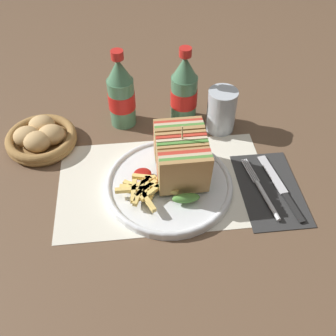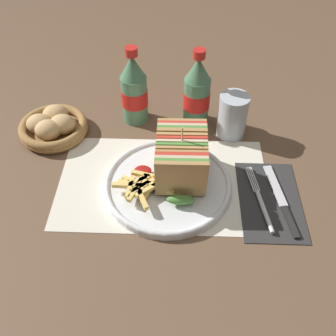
{
  "view_description": "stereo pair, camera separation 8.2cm",
  "coord_description": "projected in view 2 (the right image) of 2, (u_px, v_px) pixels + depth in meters",
  "views": [
    {
      "loc": [
        -0.08,
        -0.54,
        0.63
      ],
      "look_at": [
        -0.01,
        0.03,
        0.04
      ],
      "focal_mm": 42.0,
      "sensor_mm": 36.0,
      "label": 1
    },
    {
      "loc": [
        0.01,
        -0.54,
        0.63
      ],
      "look_at": [
        -0.01,
        0.03,
        0.04
      ],
      "focal_mm": 42.0,
      "sensor_mm": 36.0,
      "label": 2
    }
  ],
  "objects": [
    {
      "name": "glass_near",
      "position": [
        232.0,
        118.0,
        0.92
      ],
      "size": [
        0.07,
        0.07,
        0.11
      ],
      "color": "silver",
      "rests_on": "ground_plane"
    },
    {
      "name": "napkin",
      "position": [
        270.0,
        200.0,
        0.81
      ],
      "size": [
        0.13,
        0.21,
        0.0
      ],
      "color": "#2D2D2D",
      "rests_on": "ground_plane"
    },
    {
      "name": "club_sandwich",
      "position": [
        181.0,
        159.0,
        0.8
      ],
      "size": [
        0.1,
        0.17,
        0.13
      ],
      "color": "tan",
      "rests_on": "plate_main"
    },
    {
      "name": "bread_basket",
      "position": [
        53.0,
        127.0,
        0.94
      ],
      "size": [
        0.16,
        0.16,
        0.06
      ],
      "color": "olive",
      "rests_on": "ground_plane"
    },
    {
      "name": "coke_bottle_near",
      "position": [
        134.0,
        91.0,
        0.94
      ],
      "size": [
        0.06,
        0.06,
        0.2
      ],
      "color": "#4C7F5B",
      "rests_on": "ground_plane"
    },
    {
      "name": "coke_bottle_far",
      "position": [
        197.0,
        93.0,
        0.93
      ],
      "size": [
        0.06,
        0.06,
        0.2
      ],
      "color": "#4C7F5B",
      "rests_on": "ground_plane"
    },
    {
      "name": "ground_plane",
      "position": [
        174.0,
        192.0,
        0.83
      ],
      "size": [
        4.0,
        4.0,
        0.0
      ],
      "primitive_type": "plane",
      "color": "brown"
    },
    {
      "name": "fries_pile",
      "position": [
        142.0,
        186.0,
        0.8
      ],
      "size": [
        0.13,
        0.1,
        0.02
      ],
      "color": "#E5C166",
      "rests_on": "plate_main"
    },
    {
      "name": "placemat",
      "position": [
        163.0,
        182.0,
        0.84
      ],
      "size": [
        0.45,
        0.27,
        0.0
      ],
      "color": "silver",
      "rests_on": "ground_plane"
    },
    {
      "name": "ketchup_blob",
      "position": [
        143.0,
        171.0,
        0.83
      ],
      "size": [
        0.04,
        0.03,
        0.01
      ],
      "color": "maroon",
      "rests_on": "plate_main"
    },
    {
      "name": "knife",
      "position": [
        281.0,
        200.0,
        0.8
      ],
      "size": [
        0.05,
        0.19,
        0.0
      ],
      "rotation": [
        0.0,
        0.0,
        0.16
      ],
      "color": "black",
      "rests_on": "napkin"
    },
    {
      "name": "fork",
      "position": [
        262.0,
        204.0,
        0.79
      ],
      "size": [
        0.04,
        0.17,
        0.01
      ],
      "rotation": [
        0.0,
        0.0,
        0.16
      ],
      "color": "silver",
      "rests_on": "napkin"
    },
    {
      "name": "plate_main",
      "position": [
        168.0,
        185.0,
        0.83
      ],
      "size": [
        0.27,
        0.27,
        0.02
      ],
      "color": "white",
      "rests_on": "ground_plane"
    }
  ]
}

